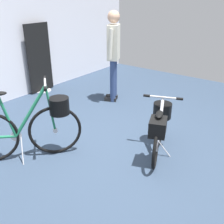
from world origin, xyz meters
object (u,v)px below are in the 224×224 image
Objects in this scene: folding_bike_foreground at (160,126)px; display_bike_left at (32,125)px; visitor_near_wall at (113,51)px; floor_banner_stand at (40,63)px.

folding_bike_foreground is 1.67m from display_bike_left.
display_bike_left is at bearing 130.26° from folding_bike_foreground.
display_bike_left is at bearing -170.36° from visitor_near_wall.
folding_bike_foreground is 0.59× the size of visitor_near_wall.
display_bike_left is at bearing -131.46° from floor_banner_stand.
visitor_near_wall is (1.19, 1.66, 0.59)m from folding_bike_foreground.
display_bike_left is (-1.73, -1.96, -0.18)m from floor_banner_stand.
floor_banner_stand reaches higher than folding_bike_foreground.
floor_banner_stand reaches higher than display_bike_left.
floor_banner_stand is at bearing 108.77° from visitor_near_wall.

